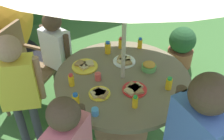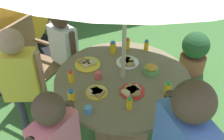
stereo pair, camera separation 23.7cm
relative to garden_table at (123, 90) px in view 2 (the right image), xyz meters
name	(u,v)px [view 2 (the right image)]	position (x,y,z in m)	size (l,w,h in m)	color
ground_plane	(121,133)	(0.00, 0.00, -0.62)	(10.00, 10.00, 0.02)	#3D6B33
garden_table	(123,90)	(0.00, 0.00, 0.00)	(1.24, 1.24, 0.76)	#93704C
wooden_chair	(29,60)	(-0.70, 0.94, -0.06)	(0.68, 0.66, 0.98)	brown
potted_plant	(194,52)	(1.37, 0.58, -0.31)	(0.36, 0.36, 0.58)	brown
child_in_white_shirt	(64,45)	(-0.32, 0.79, 0.13)	(0.27, 0.37, 1.16)	brown
child_in_yellow_shirt	(20,75)	(-0.84, 0.36, 0.20)	(0.40, 0.30, 1.27)	#3F3F47
snack_bowl	(151,69)	(0.27, -0.03, 0.18)	(0.14, 0.14, 0.07)	#66B259
plate_mid_left	(97,92)	(-0.29, -0.09, 0.16)	(0.18, 0.18, 0.03)	yellow
plate_center_front	(128,62)	(0.14, 0.19, 0.16)	(0.22, 0.22, 0.03)	white
plate_near_left	(132,91)	(-0.01, -0.20, 0.16)	(0.21, 0.21, 0.03)	red
plate_front_edge	(88,64)	(-0.22, 0.32, 0.16)	(0.25, 0.25, 0.03)	yellow
juice_bottle_near_right	(168,88)	(0.25, -0.34, 0.20)	(0.06, 0.06, 0.12)	yellow
juice_bottle_far_left	(71,77)	(-0.44, 0.15, 0.21)	(0.05, 0.05, 0.12)	yellow
juice_bottle_far_right	(71,96)	(-0.51, -0.09, 0.20)	(0.06, 0.06, 0.11)	yellow
juice_bottle_center_back	(113,48)	(0.09, 0.41, 0.21)	(0.06, 0.06, 0.13)	yellow
juice_bottle_mid_right	(146,45)	(0.42, 0.31, 0.20)	(0.05, 0.05, 0.12)	yellow
juice_bottle_back_edge	(127,44)	(0.26, 0.41, 0.21)	(0.05, 0.05, 0.12)	yellow
juice_bottle_spot_a	(129,104)	(-0.13, -0.36, 0.20)	(0.05, 0.05, 0.12)	yellow
cup_near	(98,75)	(-0.21, 0.09, 0.18)	(0.06, 0.06, 0.07)	#E04C47
cup_far	(88,110)	(-0.43, -0.27, 0.18)	(0.06, 0.06, 0.06)	#4C99D8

